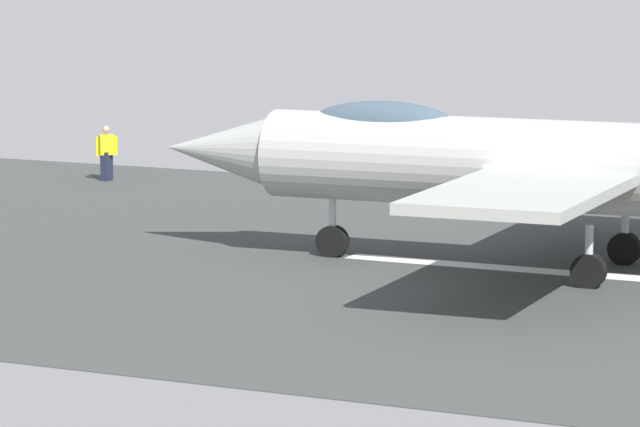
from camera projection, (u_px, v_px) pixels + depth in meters
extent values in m
plane|color=slate|center=(550.00, 273.00, 43.91)|extent=(400.00, 400.00, 0.00)
cube|color=#3B3D3C|center=(550.00, 272.00, 43.91)|extent=(240.00, 26.00, 0.02)
cube|color=white|center=(510.00, 268.00, 44.32)|extent=(8.00, 0.70, 0.00)
cylinder|color=#A7A9A5|center=(531.00, 165.00, 43.75)|extent=(12.66, 2.68, 2.07)
cone|color=#A7A9A5|center=(221.00, 150.00, 46.71)|extent=(2.98, 1.90, 1.76)
ellipsoid|color=#3F5160|center=(384.00, 124.00, 45.00)|extent=(3.65, 1.27, 1.10)
cube|color=#A7A9A5|center=(521.00, 194.00, 39.65)|extent=(3.70, 6.29, 0.24)
cube|color=#A7A9A5|center=(619.00, 152.00, 47.13)|extent=(3.70, 6.29, 0.24)
cylinder|color=silver|center=(332.00, 228.00, 45.85)|extent=(0.18, 0.18, 1.40)
cylinder|color=black|center=(332.00, 241.00, 45.90)|extent=(0.77, 0.34, 0.76)
cylinder|color=silver|center=(589.00, 257.00, 41.86)|extent=(0.18, 0.18, 1.40)
cylinder|color=black|center=(589.00, 271.00, 41.90)|extent=(0.77, 0.34, 0.76)
cylinder|color=silver|center=(625.00, 235.00, 44.78)|extent=(0.18, 0.18, 1.40)
cylinder|color=black|center=(625.00, 249.00, 44.82)|extent=(0.77, 0.34, 0.76)
cube|color=#1E2338|center=(107.00, 167.00, 59.79)|extent=(0.24, 0.36, 0.91)
cube|color=yellow|center=(106.00, 145.00, 59.70)|extent=(0.51, 0.51, 0.62)
sphere|color=tan|center=(106.00, 129.00, 59.63)|extent=(0.22, 0.22, 0.22)
cylinder|color=yellow|center=(116.00, 146.00, 59.81)|extent=(0.10, 0.10, 0.58)
cylinder|color=yellow|center=(97.00, 146.00, 59.60)|extent=(0.10, 0.10, 0.58)
cone|color=orange|center=(466.00, 180.00, 58.08)|extent=(0.44, 0.44, 0.55)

